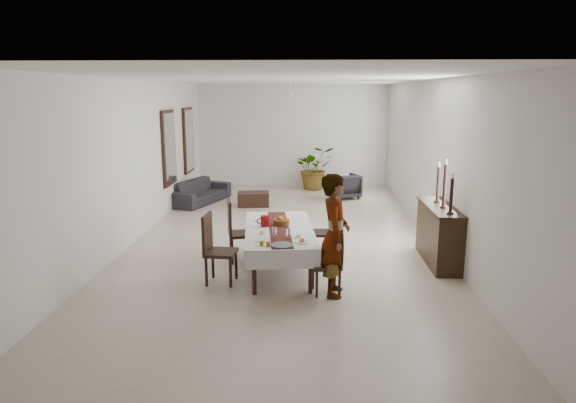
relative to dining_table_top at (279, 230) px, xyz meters
The scene contains 86 objects.
floor 2.16m from the dining_table_top, 90.14° to the left, with size 6.00×12.00×0.00m, color #C4B39C.
ceiling 3.24m from the dining_table_top, 90.14° to the left, with size 6.00×12.00×0.02m, color white.
wall_back 8.09m from the dining_table_top, 90.03° to the left, with size 6.00×0.02×3.20m, color silver.
wall_front 4.06m from the dining_table_top, 90.07° to the right, with size 6.00×0.02×3.20m, color silver.
wall_left 3.75m from the dining_table_top, 145.78° to the left, with size 0.02×12.00×3.20m, color silver.
wall_right 3.74m from the dining_table_top, 34.30° to the left, with size 0.02×12.00×3.20m, color silver.
dining_table_top is the anchor object (origin of this frame).
table_leg_fl 1.21m from the dining_table_top, 105.29° to the right, with size 0.07×0.07×0.66m, color black.
table_leg_fr 1.21m from the dining_table_top, 63.08° to the right, with size 0.07×0.07×0.66m, color black.
table_leg_bl 1.21m from the dining_table_top, 116.92° to the left, with size 0.07×0.07×0.66m, color black.
table_leg_br 1.21m from the dining_table_top, 74.71° to the left, with size 0.07×0.07×0.66m, color black.
tablecloth_top 0.03m from the dining_table_top, ahead, with size 1.12×2.44×0.01m, color silver.
tablecloth_drape_left 0.56m from the dining_table_top, behind, with size 0.01×2.44×0.28m, color white.
tablecloth_drape_right 0.56m from the dining_table_top, ahead, with size 0.01×2.44×0.28m, color silver.
tablecloth_drape_near 1.22m from the dining_table_top, 84.19° to the right, with size 1.12×0.01×0.28m, color silver.
tablecloth_drape_far 1.22m from the dining_table_top, 95.81° to the left, with size 1.12×0.01×0.28m, color white.
table_runner 0.04m from the dining_table_top, ahead, with size 0.33×2.37×0.00m, color #552018.
red_pitcher 0.30m from the dining_table_top, 154.85° to the left, with size 0.14×0.14×0.19m, color maroon.
pitcher_handle 0.37m from the dining_table_top, 161.69° to the left, with size 0.11×0.11×0.02m, color #98130B.
wine_glass_near 0.64m from the dining_table_top, 73.73° to the right, with size 0.07×0.07×0.16m, color white.
wine_glass_mid 0.54m from the dining_table_top, 94.49° to the right, with size 0.07×0.07×0.16m, color white.
teacup_right 0.64m from the dining_table_top, 57.62° to the right, with size 0.09×0.09×0.06m, color white.
saucer_right 0.64m from the dining_table_top, 57.62° to the right, with size 0.14×0.14×0.01m, color white.
teacup_left 0.44m from the dining_table_top, 124.79° to the right, with size 0.09×0.09×0.06m, color silver.
saucer_left 0.44m from the dining_table_top, 124.79° to the right, with size 0.14×0.14×0.01m, color white.
plate_near_right 0.91m from the dining_table_top, 64.05° to the right, with size 0.23×0.23×0.01m, color silver.
bread_near_right 0.91m from the dining_table_top, 64.05° to the right, with size 0.09×0.09×0.09m, color tan.
plate_near_left 0.77m from the dining_table_top, 105.99° to the right, with size 0.23×0.23×0.01m, color silver.
plate_far_left 0.60m from the dining_table_top, 126.00° to the left, with size 0.23×0.23×0.01m, color silver.
serving_tray 0.99m from the dining_table_top, 84.19° to the right, with size 0.34×0.34×0.02m, color #424147.
jam_jar_a 1.05m from the dining_table_top, 95.70° to the right, with size 0.06×0.06×0.07m, color #965515.
jam_jar_b 1.01m from the dining_table_top, 101.61° to the right, with size 0.06×0.06×0.07m, color #976916.
fruit_basket 0.25m from the dining_table_top, 84.50° to the left, with size 0.28×0.28×0.09m, color brown.
fruit_red 0.31m from the dining_table_top, 79.31° to the left, with size 0.09×0.09×0.09m, color #A71A10.
fruit_green 0.31m from the dining_table_top, 93.77° to the left, with size 0.08×0.08×0.08m, color #598026.
fruit_yellow 0.25m from the dining_table_top, 81.78° to the left, with size 0.08×0.08×0.08m, color gold.
chair_right_near_seat 1.29m from the dining_table_top, 53.19° to the right, with size 0.41×0.41×0.05m, color black.
chair_right_near_leg_fl 1.57m from the dining_table_top, 50.46° to the right, with size 0.04×0.04×0.41m, color black.
chair_right_near_leg_fr 1.30m from the dining_table_top, 42.35° to the right, with size 0.04×0.04×0.41m, color black.
chair_right_near_leg_bl 1.44m from the dining_table_top, 62.90° to the right, with size 0.04×0.04×0.41m, color black.
chair_right_near_leg_br 1.14m from the dining_table_top, 57.13° to the right, with size 0.04×0.04×0.41m, color black.
chair_right_near_back 1.36m from the dining_table_top, 46.17° to the right, with size 0.41×0.04×0.53m, color black.
chair_right_far_seat 1.06m from the dining_table_top, 42.60° to the left, with size 0.44×0.44×0.05m, color black.
chair_right_far_leg_fl 1.18m from the dining_table_top, 29.10° to the left, with size 0.04×0.04×0.43m, color black.
chair_right_far_leg_fr 1.37m from the dining_table_top, 43.39° to the left, with size 0.04×0.04×0.43m, color black.
chair_right_far_leg_bl 0.91m from the dining_table_top, 41.30° to the left, with size 0.04×0.04×0.43m, color black.
chair_right_far_leg_br 1.15m from the dining_table_top, 56.55° to the left, with size 0.04×0.04×0.43m, color black.
chair_right_far_back 1.19m from the dining_table_top, 36.31° to the left, with size 0.44×0.04×0.56m, color black.
chair_left_near_seat 1.10m from the dining_table_top, 143.80° to the right, with size 0.47×0.47×0.05m, color black.
chair_left_near_leg_fl 1.22m from the dining_table_top, 157.55° to the right, with size 0.05×0.05×0.46m, color black.
chair_left_near_leg_fr 1.43m from the dining_table_top, 143.01° to the right, with size 0.05×0.05×0.46m, color black.
chair_left_near_leg_bl 0.93m from the dining_table_top, 145.11° to the right, with size 0.05×0.05×0.46m, color black.
chair_left_near_leg_br 1.19m from the dining_table_top, 129.60° to the right, with size 0.05×0.05×0.46m, color black.
chair_left_near_back 1.26m from the dining_table_top, 150.20° to the right, with size 0.47×0.04×0.59m, color black.
chair_left_far_seat 0.84m from the dining_table_top, 146.70° to the left, with size 0.47×0.47×0.05m, color black.
chair_left_far_leg_fl 1.18m from the dining_table_top, 146.96° to the left, with size 0.05×0.05×0.46m, color black.
chair_left_far_leg_fr 0.97m from the dining_table_top, 165.00° to the left, with size 0.05×0.05×0.46m, color black.
chair_left_far_leg_bl 0.98m from the dining_table_top, 128.60° to the left, with size 0.05×0.05×0.46m, color black.
chair_left_far_leg_br 0.72m from the dining_table_top, 146.18° to the left, with size 0.05×0.05×0.46m, color black.
chair_left_far_back 0.99m from the dining_table_top, 155.66° to the left, with size 0.47×0.04×0.59m, color black.
woman 1.38m from the dining_table_top, 50.00° to the right, with size 0.66×0.43×1.81m, color gray.
sideboard_body 2.83m from the dining_table_top, 10.10° to the left, with size 0.44×1.65×0.99m, color black.
sideboard_top 2.84m from the dining_table_top, 10.10° to the left, with size 0.48×1.71×0.03m, color black.
candlestick_near_base 2.80m from the dining_table_top, ahead, with size 0.11×0.11×0.03m, color black.
candlestick_near_shaft 2.85m from the dining_table_top, ahead, with size 0.05×0.05×0.55m, color black.
candlestick_near_candle 2.94m from the dining_table_top, ahead, with size 0.04×0.04×0.09m, color beige.
candlestick_mid_base 2.82m from the dining_table_top, ahead, with size 0.11×0.11×0.03m, color black.
candlestick_mid_shaft 2.89m from the dining_table_top, ahead, with size 0.05×0.05×0.71m, color black.
candlestick_mid_candle 3.01m from the dining_table_top, ahead, with size 0.04×0.04×0.09m, color white.
candlestick_far_base 2.90m from the dining_table_top, 15.48° to the left, with size 0.11×0.11×0.03m, color black.
candlestick_far_shaft 2.96m from the dining_table_top, 15.48° to the left, with size 0.05×0.05×0.60m, color black.
candlestick_far_candle 3.05m from the dining_table_top, 15.48° to the left, with size 0.04×0.04×0.09m, color beige.
sofa 5.87m from the dining_table_top, 114.88° to the left, with size 2.09×0.82×0.61m, color #272429.
armchair 6.27m from the dining_table_top, 75.99° to the left, with size 0.74×0.76×0.69m, color #29262B.
coffee_table 5.07m from the dining_table_top, 101.04° to the left, with size 0.82×0.54×0.36m, color black.
potted_plant 7.48m from the dining_table_top, 84.86° to the left, with size 1.20×1.04×1.33m, color #2C5020.
mirror_frame_near 5.26m from the dining_table_top, 124.94° to the left, with size 0.06×1.05×1.85m, color black.
mirror_glass_near 5.24m from the dining_table_top, 124.62° to the left, with size 0.01×0.90×1.70m, color white.
mirror_frame_far 7.06m from the dining_table_top, 115.05° to the left, with size 0.06×1.05×1.85m, color black.
mirror_glass_far 7.05m from the dining_table_top, 114.79° to the left, with size 0.01×0.90×1.70m, color silver.
fan_rod 5.59m from the dining_table_top, 90.05° to the left, with size 0.04×0.04×0.20m, color white.
fan_hub 5.51m from the dining_table_top, 90.05° to the left, with size 0.16×0.16×0.08m, color silver.
fan_blade_n 5.83m from the dining_table_top, 90.05° to the left, with size 0.10×0.55×0.01m, color white.
fan_blade_s 5.19m from the dining_table_top, 90.06° to the left, with size 0.10×0.55×0.01m, color white.
fan_blade_e 5.52m from the dining_table_top, 86.08° to the left, with size 0.55×0.10×0.01m, color white.
fan_blade_w 5.52m from the dining_table_top, 94.02° to the left, with size 0.55×0.10×0.01m, color silver.
Camera 1 is at (0.48, -10.30, 2.94)m, focal length 32.00 mm.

